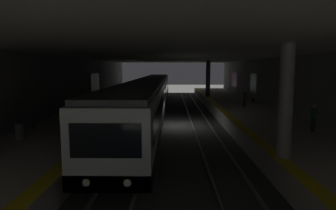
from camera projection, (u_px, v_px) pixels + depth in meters
The scene contains 19 objects.
ground_plane at pixel (174, 126), 23.75m from camera, with size 120.00×120.00×0.00m, color #42423F.
track_left at pixel (201, 125), 23.71m from camera, with size 60.00×1.53×0.16m.
track_right at pixel (147, 125), 23.77m from camera, with size 60.00×1.53×0.16m.
platform_left at pixel (255, 120), 23.59m from camera, with size 60.00×5.30×1.06m.
platform_right at pixel (93, 119), 23.78m from camera, with size 60.00×5.30×1.06m.
wall_left at pixel (293, 91), 23.31m from camera, with size 60.00×0.56×5.60m.
wall_right at pixel (57, 91), 23.54m from camera, with size 60.00×0.56×5.60m.
ceiling_slab at pixel (174, 53), 23.02m from camera, with size 60.00×19.40×0.40m.
pillar_near at pixel (286, 102), 11.58m from camera, with size 0.56×0.56×4.55m.
pillar_far at pixel (208, 79), 36.73m from camera, with size 0.56×0.56×4.55m.
metro_train at pixel (151, 95), 28.87m from camera, with size 39.91×2.83×3.49m.
bench_right_near at pixel (26, 122), 16.75m from camera, with size 1.70×0.47×0.86m.
bench_right_mid at pixel (107, 92), 37.44m from camera, with size 1.70×0.47×0.86m.
person_walking_mid at pixel (112, 93), 31.74m from camera, with size 0.60×0.23×1.67m.
person_standing_far at pixel (244, 98), 27.09m from camera, with size 0.60×0.22×1.61m.
person_boarding at pixel (314, 117), 16.50m from camera, with size 0.60×0.22×1.58m.
suitcase_rolling at pixel (95, 111), 22.95m from camera, with size 0.38×0.22×0.86m.
backpack_on_floor at pixel (253, 101), 30.94m from camera, with size 0.30×0.20×0.40m.
trash_bin at pixel (20, 132), 14.70m from camera, with size 0.44×0.44×0.85m.
Camera 1 is at (-23.36, 0.14, 4.63)m, focal length 31.33 mm.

